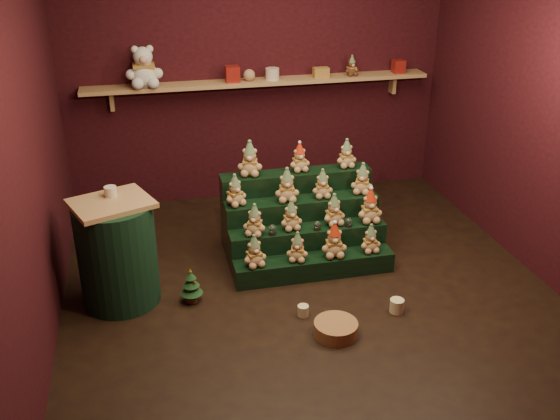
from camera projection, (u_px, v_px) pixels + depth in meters
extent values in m
plane|color=black|center=(305.00, 283.00, 5.33)|extent=(4.00, 4.00, 0.00)
cube|color=black|center=(256.00, 68.00, 6.54)|extent=(4.00, 0.10, 2.80)
cube|color=black|center=(425.00, 253.00, 2.93)|extent=(4.00, 0.10, 2.80)
cube|color=black|center=(23.00, 146.00, 4.31)|extent=(0.10, 4.00, 2.80)
cube|color=black|center=(547.00, 109.00, 5.15)|extent=(0.10, 4.00, 2.80)
cube|color=tan|center=(260.00, 82.00, 6.43)|extent=(3.60, 0.26, 0.04)
cube|color=tan|center=(112.00, 100.00, 6.23)|extent=(0.04, 0.12, 0.20)
cube|color=tan|center=(393.00, 84.00, 6.85)|extent=(0.04, 0.12, 0.20)
cube|color=black|center=(314.00, 266.00, 5.41)|extent=(1.40, 0.22, 0.18)
cube|color=black|center=(308.00, 245.00, 5.56)|extent=(1.40, 0.22, 0.36)
cube|color=black|center=(301.00, 226.00, 5.72)|extent=(1.40, 0.22, 0.54)
cube|color=black|center=(296.00, 207.00, 5.87)|extent=(1.40, 0.22, 0.72)
cylinder|color=black|center=(273.00, 233.00, 5.36)|extent=(0.07, 0.07, 0.03)
sphere|color=white|center=(272.00, 228.00, 5.34)|extent=(0.07, 0.07, 0.07)
cylinder|color=black|center=(317.00, 229.00, 5.44)|extent=(0.06, 0.06, 0.02)
sphere|color=white|center=(317.00, 224.00, 5.42)|extent=(0.06, 0.06, 0.06)
cylinder|color=black|center=(348.00, 225.00, 5.50)|extent=(0.06, 0.06, 0.02)
sphere|color=white|center=(349.00, 221.00, 5.48)|extent=(0.06, 0.06, 0.06)
cube|color=tan|center=(111.00, 203.00, 4.73)|extent=(0.71, 0.66, 0.04)
cylinder|color=black|center=(118.00, 254.00, 4.92)|extent=(0.61, 0.61, 0.85)
cylinder|color=beige|center=(110.00, 191.00, 4.80)|extent=(0.10, 0.10, 0.08)
cylinder|color=#453118|center=(192.00, 299.00, 5.06)|extent=(0.09, 0.09, 0.05)
cone|color=#123318|center=(191.00, 288.00, 5.02)|extent=(0.18, 0.18, 0.09)
cone|color=#123318|center=(191.00, 281.00, 4.99)|extent=(0.14, 0.14, 0.08)
cone|color=#123318|center=(191.00, 275.00, 4.97)|extent=(0.09, 0.09, 0.06)
cone|color=gold|center=(190.00, 270.00, 4.95)|extent=(0.03, 0.03, 0.03)
cylinder|color=beige|center=(303.00, 311.00, 4.88)|extent=(0.09, 0.09, 0.09)
cylinder|color=beige|center=(397.00, 306.00, 4.92)|extent=(0.11, 0.11, 0.11)
cylinder|color=olive|center=(336.00, 328.00, 4.65)|extent=(0.35, 0.35, 0.10)
cube|color=maroon|center=(232.00, 74.00, 6.31)|extent=(0.14, 0.14, 0.16)
cylinder|color=beige|center=(272.00, 74.00, 6.40)|extent=(0.14, 0.14, 0.12)
cube|color=maroon|center=(398.00, 66.00, 6.68)|extent=(0.12, 0.12, 0.14)
sphere|color=tan|center=(249.00, 75.00, 6.35)|extent=(0.12, 0.12, 0.12)
cube|color=orange|center=(321.00, 72.00, 6.51)|extent=(0.16, 0.10, 0.10)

